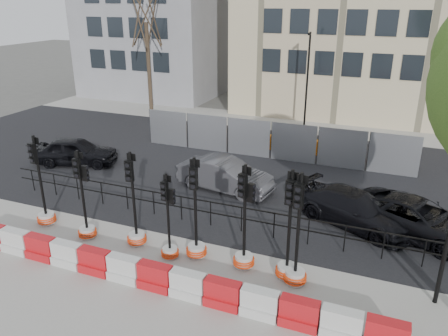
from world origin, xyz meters
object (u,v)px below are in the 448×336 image
at_px(traffic_signal_a, 44,207).
at_px(car_c, 355,209).
at_px(car_a, 76,151).
at_px(traffic_signal_h, 287,257).
at_px(traffic_signal_d, 169,239).

distance_m(traffic_signal_a, car_c, 11.42).
height_order(car_a, car_c, car_a).
height_order(traffic_signal_h, car_a, traffic_signal_h).
xyz_separation_m(car_a, car_c, (13.72, -1.30, -0.05)).
relative_size(traffic_signal_a, traffic_signal_d, 1.17).
distance_m(traffic_signal_d, traffic_signal_h, 3.78).
bearing_deg(traffic_signal_h, car_a, 160.49).
relative_size(traffic_signal_d, traffic_signal_h, 0.84).
bearing_deg(traffic_signal_h, traffic_signal_a, -175.20).
relative_size(traffic_signal_a, car_c, 0.72).
bearing_deg(traffic_signal_h, traffic_signal_d, -170.11).
relative_size(traffic_signal_h, car_a, 0.80).
bearing_deg(car_a, traffic_signal_h, -131.84).
xyz_separation_m(traffic_signal_d, car_a, (-8.46, 5.79, -0.01)).
relative_size(traffic_signal_a, car_a, 0.79).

